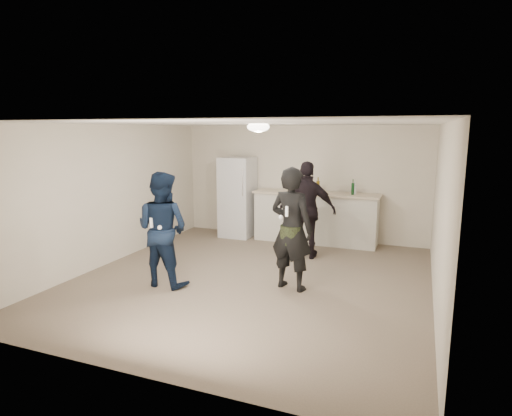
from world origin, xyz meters
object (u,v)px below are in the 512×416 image
(counter, at_px, (315,218))
(shaker, at_px, (291,187))
(man, at_px, (162,229))
(fridge, at_px, (238,197))
(spectator, at_px, (307,210))
(woman, at_px, (291,229))

(counter, distance_m, shaker, 0.87)
(counter, bearing_deg, shaker, 171.74)
(counter, xyz_separation_m, man, (-1.62, -3.37, 0.37))
(fridge, height_order, spectator, spectator)
(counter, xyz_separation_m, fridge, (-1.79, -0.07, 0.38))
(counter, bearing_deg, woman, -83.99)
(counter, height_order, woman, woman)
(woman, bearing_deg, fridge, -40.21)
(shaker, bearing_deg, man, -106.77)
(woman, bearing_deg, spectator, -70.96)
(woman, bearing_deg, shaker, -60.62)
(counter, height_order, spectator, spectator)
(shaker, distance_m, man, 3.62)
(man, relative_size, spectator, 0.97)
(woman, bearing_deg, counter, -71.37)
(fridge, relative_size, woman, 0.96)
(fridge, xyz_separation_m, spectator, (1.90, -1.09, 0.02))
(counter, xyz_separation_m, spectator, (0.11, -1.16, 0.39))
(spectator, bearing_deg, counter, -87.72)
(shaker, relative_size, man, 0.10)
(counter, relative_size, spectator, 1.42)
(fridge, relative_size, man, 1.01)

